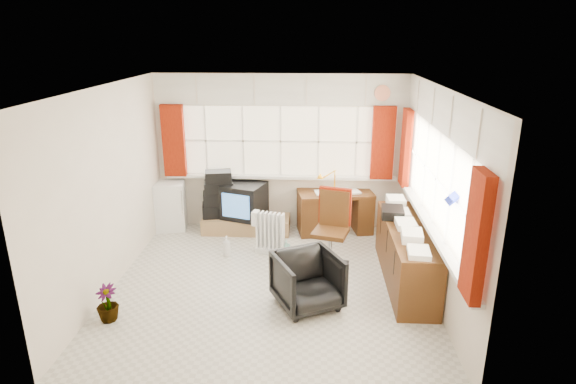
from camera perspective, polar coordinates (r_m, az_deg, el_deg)
name	(u,v)px	position (r m, az deg, el deg)	size (l,w,h in m)	color
ground	(271,284)	(6.33, -2.03, -10.87)	(4.00, 4.00, 0.00)	beige
room_walls	(270,173)	(5.75, -2.20, 2.31)	(4.00, 4.00, 4.00)	beige
window_back	(281,172)	(7.76, -0.87, 2.33)	(3.70, 0.12, 3.60)	#F6E6C2
window_right	(430,219)	(6.07, 16.49, -3.09)	(0.12, 3.70, 3.60)	#F6E6C2
curtains	(343,158)	(6.64, 6.52, 4.01)	(3.83, 3.83, 1.15)	maroon
overhead_cabinets	(349,99)	(6.55, 7.24, 10.87)	(3.98, 3.98, 0.48)	silver
desk	(335,210)	(7.79, 5.59, -2.08)	(1.25, 0.77, 0.71)	#583714
desk_lamp	(335,177)	(7.56, 5.57, 1.78)	(0.15, 0.14, 0.38)	#F7A50A
task_chair	(333,226)	(6.61, 5.31, -4.01)	(0.57, 0.59, 1.09)	black
office_chair	(308,281)	(5.73, 2.34, -10.47)	(0.70, 0.72, 0.65)	black
radiator	(270,237)	(7.05, -2.11, -5.33)	(0.45, 0.27, 0.63)	white
credenza	(406,253)	(6.42, 13.77, -7.00)	(0.50, 2.00, 0.85)	#583714
file_tray	(393,212)	(6.56, 12.29, -2.38)	(0.29, 0.37, 0.12)	black
tv_bench	(246,224)	(7.87, -4.96, -3.81)	(1.40, 0.50, 0.25)	#A97E54
crt_tv	(244,201)	(7.74, -5.23, -1.02)	(0.76, 0.73, 0.56)	black
hifi_stack	(219,196)	(7.83, -8.16, -0.43)	(0.61, 0.45, 0.75)	black
mini_fridge	(171,205)	(8.11, -13.71, -1.56)	(0.53, 0.53, 0.79)	white
spray_bottle_a	(227,246)	(7.06, -7.28, -6.37)	(0.12, 0.12, 0.31)	silver
spray_bottle_b	(286,247)	(7.10, -0.19, -6.52)	(0.09, 0.09, 0.20)	#81C0B4
flower_vase	(107,303)	(5.87, -20.63, -12.22)	(0.24, 0.24, 0.43)	black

